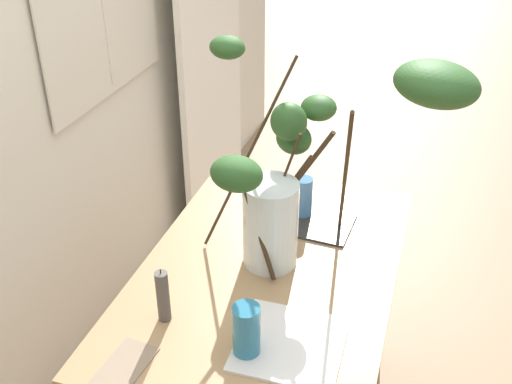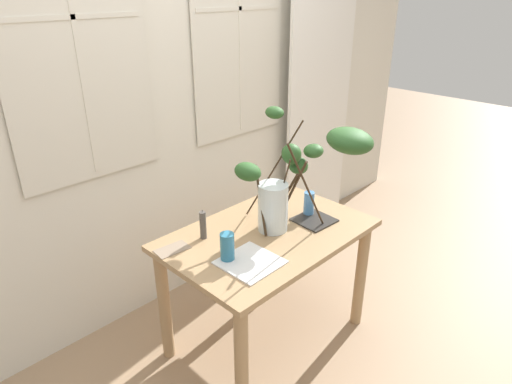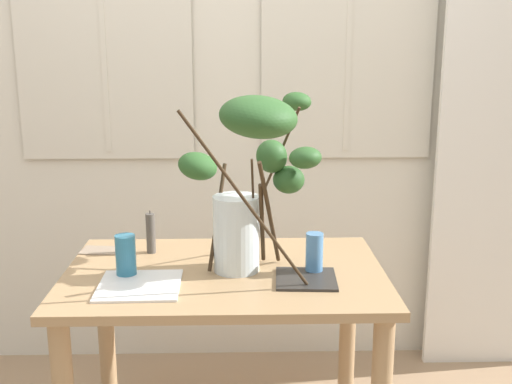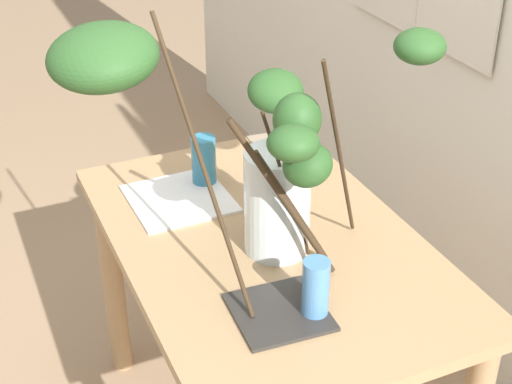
# 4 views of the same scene
# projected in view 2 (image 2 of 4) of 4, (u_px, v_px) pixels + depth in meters

# --- Properties ---
(ground) EXTENTS (14.00, 14.00, 0.00)m
(ground) POSITION_uv_depth(u_px,v_px,m) (267.00, 337.00, 2.72)
(ground) COLOR #9E7F60
(back_wall_with_windows) EXTENTS (5.14, 0.14, 2.71)m
(back_wall_with_windows) POSITION_uv_depth(u_px,v_px,m) (167.00, 90.00, 2.68)
(back_wall_with_windows) COLOR silver
(back_wall_with_windows) RESTS_ON ground
(curtain_sheer_side) EXTENTS (0.74, 0.03, 2.40)m
(curtain_sheer_side) POSITION_uv_depth(u_px,v_px,m) (321.00, 89.00, 3.49)
(curtain_sheer_side) COLOR white
(curtain_sheer_side) RESTS_ON ground
(dining_table) EXTENTS (1.11, 0.73, 0.73)m
(dining_table) POSITION_uv_depth(u_px,v_px,m) (268.00, 253.00, 2.47)
(dining_table) COLOR tan
(dining_table) RESTS_ON ground
(vase_with_branches) EXTENTS (0.53, 0.80, 0.66)m
(vase_with_branches) POSITION_uv_depth(u_px,v_px,m) (292.00, 178.00, 2.28)
(vase_with_branches) COLOR silver
(vase_with_branches) RESTS_ON dining_table
(drinking_glass_blue_left) EXTENTS (0.07, 0.07, 0.15)m
(drinking_glass_blue_left) POSITION_uv_depth(u_px,v_px,m) (227.00, 247.00, 2.14)
(drinking_glass_blue_left) COLOR teal
(drinking_glass_blue_left) RESTS_ON dining_table
(drinking_glass_blue_right) EXTENTS (0.06, 0.06, 0.14)m
(drinking_glass_blue_right) POSITION_uv_depth(u_px,v_px,m) (309.00, 204.00, 2.57)
(drinking_glass_blue_right) COLOR #4C84BC
(drinking_glass_blue_right) RESTS_ON dining_table
(plate_square_left) EXTENTS (0.27, 0.27, 0.01)m
(plate_square_left) POSITION_uv_depth(u_px,v_px,m) (250.00, 262.00, 2.15)
(plate_square_left) COLOR white
(plate_square_left) RESTS_ON dining_table
(plate_square_right) EXTENTS (0.21, 0.21, 0.01)m
(plate_square_right) POSITION_uv_depth(u_px,v_px,m) (314.00, 220.00, 2.53)
(plate_square_right) COLOR #2D2B28
(plate_square_right) RESTS_ON dining_table
(napkin_folded) EXTENTS (0.18, 0.11, 0.00)m
(napkin_folded) POSITION_uv_depth(u_px,v_px,m) (172.00, 249.00, 2.25)
(napkin_folded) COLOR gray
(napkin_folded) RESTS_ON dining_table
(pillar_candle) EXTENTS (0.03, 0.03, 0.16)m
(pillar_candle) POSITION_uv_depth(u_px,v_px,m) (203.00, 225.00, 2.33)
(pillar_candle) COLOR #514C47
(pillar_candle) RESTS_ON dining_table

